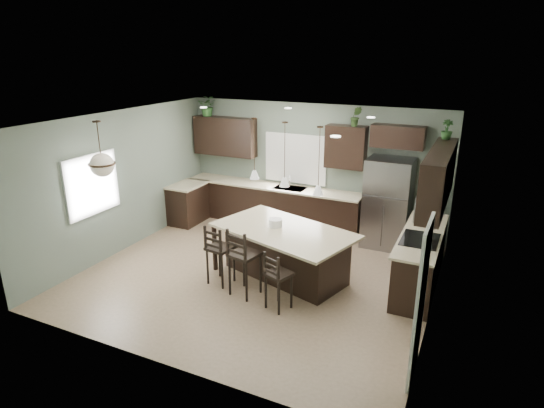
{
  "coord_description": "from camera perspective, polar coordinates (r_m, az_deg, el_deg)",
  "views": [
    {
      "loc": [
        3.39,
        -6.62,
        3.88
      ],
      "look_at": [
        0.1,
        0.4,
        1.25
      ],
      "focal_mm": 30.0,
      "sensor_mm": 36.0,
      "label": 1
    }
  ],
  "objects": [
    {
      "name": "back_countertop",
      "position": [
        10.43,
        -0.0,
        2.24
      ],
      "size": [
        4.2,
        0.66,
        0.04
      ],
      "primitive_type": "cube",
      "color": "beige",
      "rests_on": "back_lower_cabs"
    },
    {
      "name": "pendant_center",
      "position": [
        7.52,
        1.6,
        6.21
      ],
      "size": [
        0.17,
        0.17,
        1.1
      ],
      "primitive_type": null,
      "color": "white",
      "rests_on": "room_shell"
    },
    {
      "name": "pantry_door",
      "position": [
        5.84,
        18.11,
        -11.62
      ],
      "size": [
        0.04,
        0.82,
        2.04
      ],
      "primitive_type": "cube",
      "color": "white",
      "rests_on": "ground"
    },
    {
      "name": "ground",
      "position": [
        8.39,
        -1.8,
        -8.82
      ],
      "size": [
        6.0,
        6.0,
        0.0
      ],
      "primitive_type": "plane",
      "color": "#9E8466",
      "rests_on": "ground"
    },
    {
      "name": "cooktop",
      "position": [
        7.83,
        18.07,
        -4.26
      ],
      "size": [
        0.58,
        0.75,
        0.02
      ],
      "primitive_type": "cube",
      "color": "black",
      "rests_on": "right_countertop"
    },
    {
      "name": "back_upper_right",
      "position": [
        9.75,
        9.26,
        7.08
      ],
      "size": [
        0.85,
        0.34,
        0.9
      ],
      "primitive_type": "cube",
      "color": "black",
      "rests_on": "room_shell"
    },
    {
      "name": "right_lower_cabs",
      "position": [
        8.27,
        18.12,
        -6.75
      ],
      "size": [
        0.6,
        2.35,
        0.9
      ],
      "primitive_type": "cube",
      "color": "black",
      "rests_on": "ground"
    },
    {
      "name": "microwave",
      "position": [
        7.61,
        19.26,
        -0.17
      ],
      "size": [
        0.4,
        0.75,
        0.4
      ],
      "primitive_type": "cube",
      "color": "gray",
      "rests_on": "right_upper_cabs"
    },
    {
      "name": "back_upper_left",
      "position": [
        10.91,
        -5.92,
        8.45
      ],
      "size": [
        1.55,
        0.34,
        0.9
      ],
      "primitive_type": "cube",
      "color": "black",
      "rests_on": "room_shell"
    },
    {
      "name": "plant_back_right",
      "position": [
        9.57,
        10.5,
        10.75
      ],
      "size": [
        0.25,
        0.22,
        0.4
      ],
      "primitive_type": "imported",
      "rotation": [
        0.0,
        0.0,
        0.22
      ],
      "color": "#304C21",
      "rests_on": "back_upper_right"
    },
    {
      "name": "serving_dish",
      "position": [
        8.01,
        0.43,
        -2.37
      ],
      "size": [
        0.24,
        0.24,
        0.14
      ],
      "primitive_type": "cylinder",
      "color": "white",
      "rests_on": "kitchen_island"
    },
    {
      "name": "fridge_header",
      "position": [
        9.47,
        15.52,
        8.15
      ],
      "size": [
        1.05,
        0.34,
        0.45
      ],
      "primitive_type": "cube",
      "color": "black",
      "rests_on": "room_shell"
    },
    {
      "name": "bar_stool_center",
      "position": [
        7.51,
        -3.43,
        -7.21
      ],
      "size": [
        0.52,
        0.52,
        1.19
      ],
      "primitive_type": "cube",
      "rotation": [
        0.0,
        0.0,
        -0.21
      ],
      "color": "black",
      "rests_on": "ground"
    },
    {
      "name": "faucet",
      "position": [
        10.18,
        2.22,
        2.75
      ],
      "size": [
        0.02,
        0.02,
        0.28
      ],
      "primitive_type": "cylinder",
      "color": "silver",
      "rests_on": "back_countertop"
    },
    {
      "name": "pendant_right",
      "position": [
        7.1,
        5.92,
        5.36
      ],
      "size": [
        0.17,
        0.17,
        1.1
      ],
      "primitive_type": null,
      "color": "white",
      "rests_on": "room_shell"
    },
    {
      "name": "bar_stool_right",
      "position": [
        7.15,
        0.84,
        -9.55
      ],
      "size": [
        0.47,
        0.47,
        0.98
      ],
      "primitive_type": "cube",
      "rotation": [
        0.0,
        0.0,
        -0.34
      ],
      "color": "black",
      "rests_on": "ground"
    },
    {
      "name": "window_back",
      "position": [
        10.36,
        2.98,
        5.71
      ],
      "size": [
        1.35,
        0.02,
        1.0
      ],
      "primitive_type": "cube",
      "color": "white",
      "rests_on": "room_shell"
    },
    {
      "name": "right_countertop",
      "position": [
        8.09,
        18.32,
        -3.72
      ],
      "size": [
        0.66,
        2.35,
        0.04
      ],
      "primitive_type": "cube",
      "color": "beige",
      "rests_on": "right_lower_cabs"
    },
    {
      "name": "chandelier",
      "position": [
        8.13,
        -20.78,
        6.48
      ],
      "size": [
        0.44,
        0.44,
        0.95
      ],
      "primitive_type": null,
      "color": "#F5E5C8",
      "rests_on": "room_shell"
    },
    {
      "name": "room_shell",
      "position": [
        7.75,
        -1.92,
        2.38
      ],
      "size": [
        6.0,
        6.0,
        6.0
      ],
      "color": "slate",
      "rests_on": "ground"
    },
    {
      "name": "pendant_left",
      "position": [
        7.98,
        -2.25,
        6.94
      ],
      "size": [
        0.17,
        0.17,
        1.1
      ],
      "primitive_type": null,
      "color": "white",
      "rests_on": "room_shell"
    },
    {
      "name": "back_lower_cabs",
      "position": [
        10.59,
        0.05,
        -0.17
      ],
      "size": [
        4.2,
        0.6,
        0.9
      ],
      "primitive_type": "cube",
      "color": "black",
      "rests_on": "ground"
    },
    {
      "name": "bar_stool_left",
      "position": [
        7.93,
        -6.5,
        -6.27
      ],
      "size": [
        0.46,
        0.46,
        1.09
      ],
      "primitive_type": "cube",
      "rotation": [
        0.0,
        0.0,
        -0.14
      ],
      "color": "black",
      "rests_on": "ground"
    },
    {
      "name": "left_return_cabs",
      "position": [
        10.87,
        -10.53,
        0.01
      ],
      "size": [
        0.6,
        0.9,
        0.9
      ],
      "primitive_type": "cube",
      "color": "black",
      "rests_on": "ground"
    },
    {
      "name": "plant_back_left",
      "position": [
        11.01,
        -8.06,
        12.09
      ],
      "size": [
        0.52,
        0.48,
        0.48
      ],
      "primitive_type": "imported",
      "rotation": [
        0.0,
        0.0,
        0.27
      ],
      "color": "#2B5826",
      "rests_on": "back_upper_left"
    },
    {
      "name": "refrigerator",
      "position": [
        9.55,
        14.29,
        0.1
      ],
      "size": [
        0.9,
        0.74,
        1.85
      ],
      "primitive_type": "cube",
      "color": "gray",
      "rests_on": "ground"
    },
    {
      "name": "window_left",
      "position": [
        8.94,
        -21.7,
        2.27
      ],
      "size": [
        0.02,
        1.1,
        1.0
      ],
      "primitive_type": "cube",
      "color": "white",
      "rests_on": "room_shell"
    },
    {
      "name": "sink_inset",
      "position": [
        10.25,
        2.28,
        2.01
      ],
      "size": [
        0.7,
        0.45,
        0.01
      ],
      "primitive_type": "cube",
      "color": "gray",
      "rests_on": "back_countertop"
    },
    {
      "name": "kitchen_island",
      "position": [
        8.1,
        1.49,
        -6.23
      ],
      "size": [
        2.72,
        2.02,
        0.92
      ],
      "primitive_type": "cube",
      "rotation": [
        0.0,
        0.0,
        -0.3
      ],
      "color": "black",
      "rests_on": "ground"
    },
    {
      "name": "plant_right_wall",
      "position": [
        8.58,
        21.11,
        8.72
      ],
      "size": [
        0.24,
        0.24,
        0.34
      ],
      "primitive_type": "imported",
      "rotation": [
        0.0,
        0.0,
        0.31
      ],
      "color": "#285224",
      "rests_on": "right_upper_cabs"
    },
    {
      "name": "left_return_countertop",
      "position": [
        10.72,
        -10.59,
        2.37
      ],
      "size": [
        0.66,
        0.96,
        0.04
      ],
      "primitive_type": "cube",
      "color": "beige",
      "rests_on": "left_return_cabs"
    },
    {
      "name": "right_upper_cabs",
      "position": [
        7.76,
        20.18,
        3.17
      ],
      "size": [
        0.34,
        2.35,
        0.9
      ],
      "primitive_type": "cube",
      "color": "black",
      "rests_on": "room_shell"
    },
    {
      "name": "wall_oven_front",
      "position": [
        8.06,
        15.7,
        -7.21
      ],
      "size": [
        0.01,
        0.72,
        0.6
      ],
      "primitive_type": "cube",
      "color": "gray",
      "rests_on": "right_lower_cabs"
    }
  ]
}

